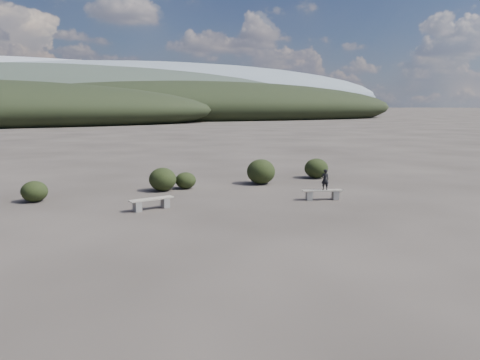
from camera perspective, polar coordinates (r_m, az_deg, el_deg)
name	(u,v)px	position (r m, az deg, el deg)	size (l,w,h in m)	color
ground	(272,236)	(13.67, 3.97, -6.82)	(1200.00, 1200.00, 0.00)	#312B26
bench_left	(151,203)	(17.25, -10.74, -2.75)	(1.69, 0.71, 0.41)	slate
bench_right	(322,194)	(18.97, 10.00, -1.67)	(1.64, 0.80, 0.40)	slate
seated_person	(325,180)	(18.90, 10.33, 0.06)	(0.31, 0.20, 0.84)	black
shrub_a	(34,191)	(19.99, -23.78, -1.28)	(1.01, 1.01, 0.83)	black
shrub_b	(163,179)	(20.91, -9.41, 0.09)	(1.20, 1.20, 1.03)	black
shrub_c	(186,180)	(21.35, -6.64, -0.05)	(0.93, 0.93, 0.75)	black
shrub_d	(261,172)	(22.46, 2.58, 1.03)	(1.37, 1.37, 1.19)	black
shrub_e	(316,168)	(24.57, 9.29, 1.42)	(1.23, 1.23, 1.02)	black
mountain_ridges	(37,95)	(350.84, -23.53, 9.51)	(500.00, 400.00, 56.00)	black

